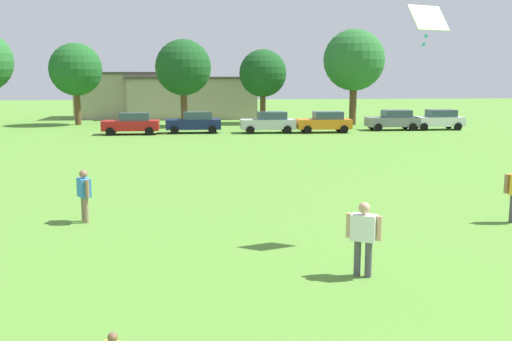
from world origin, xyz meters
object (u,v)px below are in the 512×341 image
Objects in this scene: tree_center at (183,68)px; tree_right at (263,73)px; parked_car_gray_4 at (393,120)px; tree_left at (76,70)px; parked_car_silver_2 at (269,122)px; parked_car_white_5 at (438,120)px; tree_far_right at (354,60)px; parked_car_red_0 at (132,123)px; adult_bystander at (364,233)px; parked_car_navy_1 at (195,122)px; parked_car_orange_3 at (325,122)px; bystander_near_trees at (84,191)px; kite at (428,20)px.

tree_center is 7.87m from tree_right.
parked_car_gray_4 is at bearing -17.37° from tree_center.
parked_car_gray_4 is 28.75m from tree_left.
parked_car_white_5 is at bearing -174.75° from parked_car_silver_2.
parked_car_red_0 is at bearing -159.68° from tree_far_right.
adult_bystander is at bearing 70.07° from parked_car_gray_4.
parked_car_navy_1 is 11.65m from tree_right.
tree_left is (-21.08, 9.67, 4.19)m from parked_car_orange_3.
parked_car_gray_4 reaches higher than bystander_near_trees.
parked_car_white_5 is at bearing -14.67° from tree_left.
parked_car_white_5 reaches higher than bystander_near_trees.
kite is 0.17× the size of tree_right.
tree_far_right is (8.37, 37.95, -0.04)m from kite.
parked_car_red_0 is 0.62× the size of tree_right.
tree_left reaches higher than kite.
parked_car_navy_1 is at bearing 2.76° from parked_car_gray_4.
tree_right is at bearing 89.63° from kite.
bystander_near_trees is 37.73m from parked_car_white_5.
kite is 0.27× the size of parked_car_gray_4.
adult_bystander is 43.40m from tree_right.
kite is 43.82m from tree_left.
kite is 0.13× the size of tree_far_right.
parked_car_white_5 is at bearing 113.93° from bystander_near_trees.
adult_bystander is 34.67m from parked_car_red_0.
adult_bystander is 34.18m from parked_car_orange_3.
kite is (9.58, -2.94, 4.95)m from bystander_near_trees.
parked_car_navy_1 reaches higher than bystander_near_trees.
parked_car_white_5 is at bearing -14.33° from tree_center.
tree_center is at bearing -15.41° from tree_left.
parked_car_red_0 is at bearing 134.37° from adult_bystander.
parked_car_orange_3 is 0.49× the size of tree_far_right.
kite reaches higher than parked_car_silver_2.
kite is (2.41, 2.82, 4.91)m from adult_bystander.
tree_far_right is at bearing -120.41° from parked_car_orange_3.
tree_far_right is (-1.93, 5.71, 5.03)m from parked_car_gray_4.
tree_left is (-31.12, 8.15, 4.19)m from parked_car_white_5.
parked_car_gray_4 is 0.62× the size of tree_right.
tree_far_right is (15.51, 0.25, 0.69)m from tree_center.
tree_right reaches higher than adult_bystander.
parked_car_red_0 is 0.49× the size of tree_far_right.
parked_car_navy_1 is (3.37, 28.50, -0.12)m from bystander_near_trees.
parked_car_gray_4 is (12.71, 35.06, -0.16)m from adult_bystander.
adult_bystander is at bearing 104.40° from parked_car_red_0.
kite is 34.23m from parked_car_gray_4.
tree_center is (-4.73, 40.51, 4.18)m from adult_bystander.
parked_car_gray_4 is at bearing 72.27° from kite.
bystander_near_trees is at bearing -104.74° from tree_right.
tree_left is at bearing -14.67° from parked_car_white_5.
parked_car_gray_4 is at bearing -38.88° from tree_right.
parked_car_white_5 is 0.49× the size of tree_far_right.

